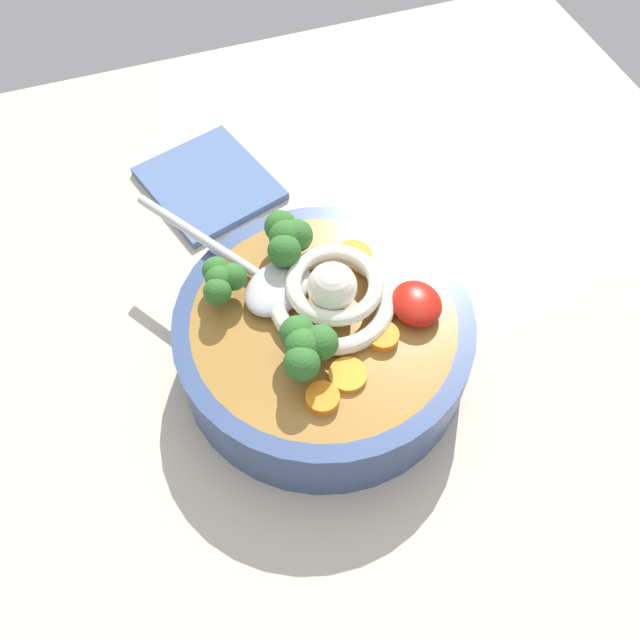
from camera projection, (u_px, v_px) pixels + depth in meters
table_slab at (327, 381)px, 56.81cm from camera, size 90.30×90.30×3.84cm
soup_bowl at (320, 341)px, 52.99cm from camera, size 22.99×22.99×6.18cm
noodle_pile at (333, 293)px, 50.26cm from camera, size 10.59×10.38×4.25cm
soup_spoon at (265, 278)px, 51.67cm from camera, size 16.27×12.24×1.60cm
chili_sauce_dollop at (416, 304)px, 50.19cm from camera, size 4.19×3.77×1.88cm
broccoli_floret_beside_chili at (288, 238)px, 51.70cm from camera, size 5.10×4.39×4.03cm
broccoli_floret_far at (221, 280)px, 50.04cm from camera, size 4.13×3.56×3.27cm
broccoli_floret_left at (306, 347)px, 46.30cm from camera, size 5.01×4.31×3.96cm
carrot_slice_near_spoon at (346, 376)px, 47.61cm from camera, size 2.76×2.76×0.46cm
carrot_slice_rear at (353, 257)px, 53.44cm from camera, size 2.98×2.98×0.70cm
carrot_slice_beside_noodles at (383, 336)px, 49.26cm from camera, size 2.38×2.38×0.74cm
carrot_slice_center at (323, 398)px, 46.42cm from camera, size 2.39×2.39×0.80cm
folded_napkin at (209, 183)px, 66.45cm from camera, size 14.95×13.98×0.80cm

